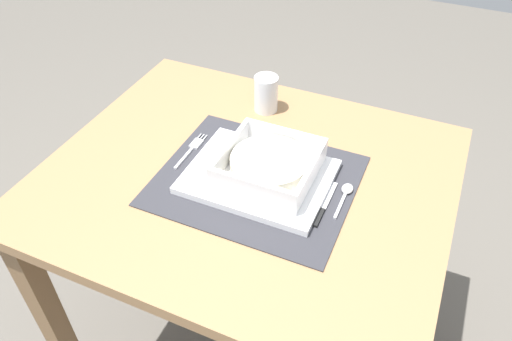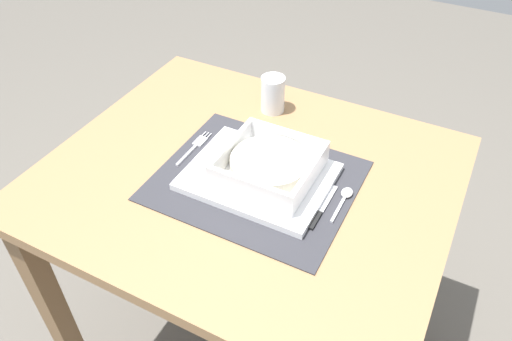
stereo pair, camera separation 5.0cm
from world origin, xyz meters
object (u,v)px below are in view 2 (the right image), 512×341
Objects in this scene: fork at (196,146)px; drinking_glass at (273,96)px; dining_table at (248,207)px; spoon at (345,196)px; butter_knife at (321,209)px; porridge_bowl at (269,166)px.

drinking_glass reaches higher than fork.
fork reaches higher than dining_table.
fork is 0.37m from spoon.
butter_knife is 1.44× the size of drinking_glass.
dining_table is 0.30m from drinking_glass.
spoon reaches higher than butter_knife.
butter_knife is at bearing -10.66° from dining_table.
spoon is (0.37, -0.00, 0.00)m from fork.
porridge_bowl is 0.17m from spoon.
fork is at bearing 178.84° from spoon.
dining_table is at bearing 179.72° from porridge_bowl.
porridge_bowl reaches higher than spoon.
drinking_glass reaches higher than spoon.
fork is 0.24m from drinking_glass.
dining_table is at bearing -13.50° from fork.
porridge_bowl is at bearing -0.28° from dining_table.
fork is 1.44× the size of drinking_glass.
porridge_bowl is at bearing -65.70° from drinking_glass.
dining_table is 8.30× the size of spoon.
drinking_glass is (-0.25, 0.28, 0.04)m from butter_knife.
spoon is at bearing 5.81° from dining_table.
spoon is 1.13× the size of drinking_glass.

